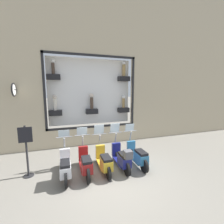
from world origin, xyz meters
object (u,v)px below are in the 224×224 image
scooter_navy_1 (122,158)px  scooter_red_3 (86,163)px  scooter_white_4 (65,166)px  scooter_yellow_2 (104,161)px  scooter_teal_0 (138,155)px  shop_sign_post (26,149)px

scooter_navy_1 → scooter_red_3: 1.42m
scooter_red_3 → scooter_white_4: (-0.00, 0.71, -0.01)m
scooter_yellow_2 → scooter_white_4: scooter_yellow_2 is taller
scooter_teal_0 → scooter_navy_1: scooter_navy_1 is taller
scooter_yellow_2 → scooter_red_3: 0.71m
scooter_yellow_2 → scooter_red_3: size_ratio=0.99×
scooter_red_3 → scooter_white_4: 0.71m
scooter_yellow_2 → shop_sign_post: size_ratio=0.96×
shop_sign_post → scooter_yellow_2: bearing=-101.3°
scooter_navy_1 → scooter_yellow_2: scooter_navy_1 is taller
scooter_teal_0 → shop_sign_post: shop_sign_post is taller
scooter_red_3 → shop_sign_post: (0.53, 1.99, 0.58)m
scooter_red_3 → scooter_teal_0: bearing=-90.0°
scooter_teal_0 → scooter_white_4: bearing=90.0°
scooter_teal_0 → shop_sign_post: 4.19m
scooter_navy_1 → scooter_yellow_2: (0.06, 0.71, -0.05)m
shop_sign_post → scooter_red_3: bearing=-105.0°
scooter_red_3 → scooter_white_4: scooter_red_3 is taller
scooter_yellow_2 → scooter_white_4: size_ratio=1.00×
scooter_navy_1 → scooter_red_3: bearing=87.5°
scooter_navy_1 → scooter_red_3: size_ratio=1.00×
scooter_teal_0 → scooter_red_3: 2.13m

